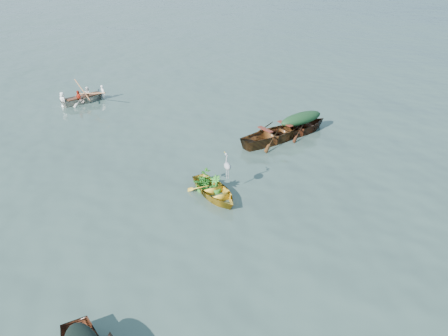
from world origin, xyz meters
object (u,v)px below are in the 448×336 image
Objects in this scene: yellow_dinghy at (214,196)px; rowed_boat at (84,102)px; green_tarp_boat at (300,133)px; open_wooden_boat at (275,141)px; heron at (227,170)px.

yellow_dinghy is 0.86× the size of rowed_boat.
green_tarp_boat is at bearing 25.23° from yellow_dinghy.
yellow_dinghy is 0.70× the size of green_tarp_boat.
green_tarp_boat is (5.34, 4.18, 0.00)m from yellow_dinghy.
green_tarp_boat reaches higher than yellow_dinghy.
rowed_boat is at bearing 95.83° from yellow_dinghy.
yellow_dinghy is 5.34m from open_wooden_boat.
green_tarp_boat is 11.98m from rowed_boat.
open_wooden_boat is 4.92m from heron.
heron is (4.50, -11.56, 0.86)m from rowed_boat.
heron is at bearing 5.19° from yellow_dinghy.
green_tarp_boat reaches higher than rowed_boat.
heron is at bearing 111.44° from green_tarp_boat.
green_tarp_boat is at bearing -89.74° from open_wooden_boat.
green_tarp_boat is 1.56m from open_wooden_boat.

